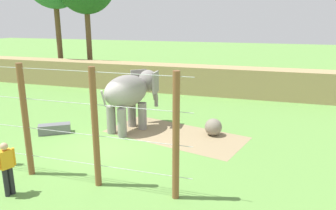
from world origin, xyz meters
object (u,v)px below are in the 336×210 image
elephant (131,93)px  feed_trough (55,129)px  zookeeper (7,167)px  enrichment_ball (213,127)px

elephant → feed_trough: size_ratio=2.40×
zookeeper → feed_trough: size_ratio=1.16×
elephant → feed_trough: (-3.16, -1.56, -1.57)m
enrichment_ball → zookeeper: zookeeper is taller
enrichment_ball → zookeeper: bearing=-125.6°
enrichment_ball → zookeeper: (-4.96, -6.92, 0.54)m
elephant → enrichment_ball: bearing=5.6°
zookeeper → elephant: bearing=80.3°
feed_trough → elephant: bearing=26.3°
enrichment_ball → elephant: bearing=-174.4°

